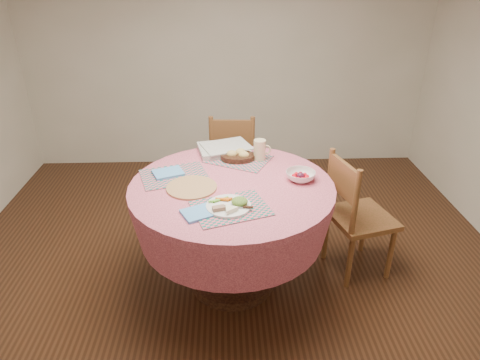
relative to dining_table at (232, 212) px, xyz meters
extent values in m
plane|color=#331C0F|center=(0.00, 0.00, -0.56)|extent=(4.00, 4.00, 0.00)
cube|color=silver|center=(0.00, 2.00, 0.79)|extent=(4.00, 0.01, 2.70)
cylinder|color=#E06881|center=(0.00, 0.00, 0.17)|extent=(1.24, 1.24, 0.04)
cone|color=#E06881|center=(0.00, 0.00, 0.00)|extent=(1.24, 1.24, 0.30)
cylinder|color=black|center=(0.00, 0.00, -0.34)|extent=(0.14, 0.14, 0.44)
cylinder|color=black|center=(0.00, 0.00, -0.53)|extent=(0.56, 0.56, 0.06)
cube|color=brown|center=(0.87, 0.13, -0.14)|extent=(0.48, 0.49, 0.04)
cylinder|color=brown|center=(1.06, 0.01, -0.35)|extent=(0.04, 0.04, 0.41)
cylinder|color=brown|center=(0.98, 0.33, -0.35)|extent=(0.04, 0.04, 0.41)
cylinder|color=brown|center=(0.76, -0.07, -0.35)|extent=(0.04, 0.04, 0.41)
cylinder|color=brown|center=(0.68, 0.25, -0.35)|extent=(0.04, 0.04, 0.41)
cylinder|color=brown|center=(0.75, -0.07, 0.08)|extent=(0.04, 0.04, 0.46)
cylinder|color=brown|center=(0.66, 0.24, 0.08)|extent=(0.04, 0.04, 0.46)
cube|color=brown|center=(0.70, 0.09, 0.18)|extent=(0.11, 0.33, 0.22)
cube|color=brown|center=(0.03, 1.09, -0.15)|extent=(0.42, 0.41, 0.04)
cylinder|color=brown|center=(0.21, 1.24, -0.35)|extent=(0.04, 0.04, 0.41)
cylinder|color=brown|center=(-0.12, 1.26, -0.35)|extent=(0.04, 0.04, 0.41)
cylinder|color=brown|center=(0.19, 0.93, -0.35)|extent=(0.04, 0.04, 0.41)
cylinder|color=brown|center=(-0.14, 0.95, -0.35)|extent=(0.04, 0.04, 0.41)
cylinder|color=brown|center=(0.18, 0.91, 0.08)|extent=(0.04, 0.04, 0.46)
cylinder|color=brown|center=(-0.14, 0.93, 0.08)|extent=(0.04, 0.04, 0.46)
cube|color=brown|center=(0.02, 0.92, 0.17)|extent=(0.33, 0.05, 0.22)
cube|color=#12675A|center=(-0.01, -0.28, 0.20)|extent=(0.48, 0.41, 0.01)
cube|color=#12675A|center=(-0.36, 0.13, 0.20)|extent=(0.47, 0.41, 0.01)
cube|color=#12675A|center=(0.05, 0.36, 0.20)|extent=(0.49, 0.45, 0.01)
cylinder|color=#AB7B4A|center=(-0.24, -0.04, 0.20)|extent=(0.30, 0.30, 0.01)
cube|color=#599EE6|center=(-0.18, -0.33, 0.20)|extent=(0.22, 0.21, 0.01)
cube|color=#599EE6|center=(-0.40, 0.15, 0.21)|extent=(0.22, 0.20, 0.01)
cylinder|color=white|center=(-0.02, -0.28, 0.21)|extent=(0.24, 0.24, 0.01)
ellipsoid|color=#2D581E|center=(0.04, -0.29, 0.23)|extent=(0.11, 0.11, 0.04)
cylinder|color=#F9EFC7|center=(-0.03, -0.34, 0.23)|extent=(0.13, 0.13, 0.02)
cube|color=#906A53|center=(-0.09, -0.31, 0.23)|extent=(0.07, 0.05, 0.02)
cube|color=silver|center=(0.00, -0.31, 0.22)|extent=(0.15, 0.04, 0.00)
cylinder|color=black|center=(0.05, 0.35, 0.22)|extent=(0.23, 0.23, 0.03)
ellipsoid|color=tan|center=(0.01, 0.35, 0.25)|extent=(0.07, 0.06, 0.05)
ellipsoid|color=tan|center=(0.07, 0.38, 0.25)|extent=(0.07, 0.06, 0.05)
ellipsoid|color=tan|center=(0.09, 0.33, 0.25)|extent=(0.07, 0.06, 0.05)
cylinder|color=beige|center=(0.20, 0.35, 0.27)|extent=(0.08, 0.08, 0.14)
torus|color=beige|center=(0.24, 0.35, 0.27)|extent=(0.07, 0.01, 0.07)
imported|color=white|center=(0.42, 0.04, 0.22)|extent=(0.22, 0.22, 0.06)
sphere|color=red|center=(0.46, 0.04, 0.22)|extent=(0.03, 0.03, 0.03)
sphere|color=red|center=(0.45, 0.07, 0.22)|extent=(0.03, 0.03, 0.03)
sphere|color=red|center=(0.43, 0.08, 0.22)|extent=(0.03, 0.03, 0.03)
sphere|color=red|center=(0.40, 0.08, 0.22)|extent=(0.03, 0.03, 0.03)
sphere|color=red|center=(0.38, 0.06, 0.22)|extent=(0.03, 0.03, 0.03)
sphere|color=red|center=(0.38, 0.03, 0.22)|extent=(0.03, 0.03, 0.03)
sphere|color=red|center=(0.40, 0.01, 0.22)|extent=(0.03, 0.03, 0.03)
sphere|color=red|center=(0.43, 0.01, 0.22)|extent=(0.03, 0.03, 0.03)
sphere|color=red|center=(0.45, 0.02, 0.22)|extent=(0.03, 0.03, 0.03)
sphere|color=#44132D|center=(0.42, 0.04, 0.22)|extent=(0.05, 0.05, 0.05)
cube|color=silver|center=(-0.05, 0.50, 0.22)|extent=(0.39, 0.33, 0.03)
cube|color=silver|center=(-0.03, 0.50, 0.24)|extent=(0.39, 0.35, 0.01)
camera|label=1|loc=(-0.04, -2.27, 1.39)|focal=32.00mm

